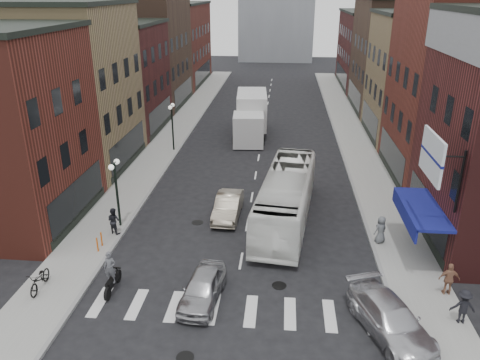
% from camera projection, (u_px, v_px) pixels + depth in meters
% --- Properties ---
extents(ground, '(160.00, 160.00, 0.00)m').
position_uv_depth(ground, '(239.00, 272.00, 23.21)').
color(ground, black).
rests_on(ground, ground).
extents(sidewalk_left, '(3.00, 74.00, 0.15)m').
position_uv_depth(sidewalk_left, '(172.00, 136.00, 44.19)').
color(sidewalk_left, gray).
rests_on(sidewalk_left, ground).
extents(sidewalk_right, '(3.00, 74.00, 0.15)m').
position_uv_depth(sidewalk_right, '(354.00, 142.00, 42.72)').
color(sidewalk_right, gray).
rests_on(sidewalk_right, ground).
extents(curb_left, '(0.20, 74.00, 0.16)m').
position_uv_depth(curb_left, '(188.00, 138.00, 44.09)').
color(curb_left, gray).
rests_on(curb_left, ground).
extents(curb_right, '(0.20, 74.00, 0.16)m').
position_uv_depth(curb_right, '(338.00, 142.00, 42.87)').
color(curb_right, gray).
rests_on(curb_right, ground).
extents(crosswalk_stripes, '(12.00, 2.20, 0.01)m').
position_uv_depth(crosswalk_stripes, '(233.00, 310.00, 20.45)').
color(crosswalk_stripes, silver).
rests_on(crosswalk_stripes, ground).
extents(bldg_left_mid_a, '(10.30, 10.20, 12.30)m').
position_uv_depth(bldg_left_mid_a, '(58.00, 87.00, 35.07)').
color(bldg_left_mid_a, '#9D8456').
rests_on(bldg_left_mid_a, ground).
extents(bldg_left_mid_b, '(10.30, 10.20, 10.30)m').
position_uv_depth(bldg_left_mid_b, '(107.00, 78.00, 44.66)').
color(bldg_left_mid_b, '#431818').
rests_on(bldg_left_mid_b, ground).
extents(bldg_left_far_a, '(10.30, 12.20, 13.30)m').
position_uv_depth(bldg_left_far_a, '(139.00, 48.00, 54.23)').
color(bldg_left_far_a, '#473023').
rests_on(bldg_left_far_a, ground).
extents(bldg_left_far_b, '(10.30, 16.20, 11.30)m').
position_uv_depth(bldg_left_far_b, '(168.00, 44.00, 67.50)').
color(bldg_left_far_b, maroon).
rests_on(bldg_left_far_b, ground).
extents(bldg_right_mid_a, '(10.30, 10.20, 14.30)m').
position_uv_depth(bldg_right_mid_a, '(475.00, 81.00, 32.10)').
color(bldg_right_mid_a, maroon).
rests_on(bldg_right_mid_a, ground).
extents(bldg_right_mid_b, '(10.30, 10.20, 11.30)m').
position_uv_depth(bldg_right_mid_b, '(431.00, 77.00, 41.88)').
color(bldg_right_mid_b, '#9D8456').
rests_on(bldg_right_mid_b, ground).
extents(bldg_right_far_a, '(10.30, 12.20, 12.30)m').
position_uv_depth(bldg_right_far_a, '(404.00, 56.00, 51.82)').
color(bldg_right_far_a, '#473023').
rests_on(bldg_right_far_a, ground).
extents(bldg_right_far_b, '(10.30, 16.20, 10.30)m').
position_uv_depth(bldg_right_far_b, '(380.00, 50.00, 65.10)').
color(bldg_right_far_b, '#431818').
rests_on(bldg_right_far_b, ground).
extents(awning_blue, '(1.80, 5.00, 0.78)m').
position_uv_depth(awning_blue, '(418.00, 209.00, 23.75)').
color(awning_blue, navy).
rests_on(awning_blue, ground).
extents(billboard_sign, '(1.52, 3.00, 3.70)m').
position_uv_depth(billboard_sign, '(434.00, 157.00, 20.61)').
color(billboard_sign, black).
rests_on(billboard_sign, ground).
extents(streetlamp_near, '(0.32, 1.22, 4.11)m').
position_uv_depth(streetlamp_near, '(116.00, 182.00, 26.43)').
color(streetlamp_near, black).
rests_on(streetlamp_near, ground).
extents(streetlamp_far, '(0.32, 1.22, 4.11)m').
position_uv_depth(streetlamp_far, '(172.00, 118.00, 39.33)').
color(streetlamp_far, black).
rests_on(streetlamp_far, ground).
extents(bike_rack, '(0.08, 0.68, 0.80)m').
position_uv_depth(bike_rack, '(99.00, 242.00, 24.86)').
color(bike_rack, '#D8590C').
rests_on(bike_rack, sidewalk_left).
extents(box_truck, '(3.14, 9.14, 3.91)m').
position_uv_depth(box_truck, '(251.00, 116.00, 43.82)').
color(box_truck, silver).
rests_on(box_truck, ground).
extents(motorcycle_rider, '(0.58, 2.04, 2.07)m').
position_uv_depth(motorcycle_rider, '(111.00, 273.00, 21.37)').
color(motorcycle_rider, black).
rests_on(motorcycle_rider, ground).
extents(transit_bus, '(3.93, 11.34, 3.09)m').
position_uv_depth(transit_bus, '(286.00, 197.00, 27.78)').
color(transit_bus, white).
rests_on(transit_bus, ground).
extents(sedan_left_near, '(1.97, 4.06, 1.34)m').
position_uv_depth(sedan_left_near, '(203.00, 288.00, 20.84)').
color(sedan_left_near, '#A7A7AB').
rests_on(sedan_left_near, ground).
extents(sedan_left_far, '(1.61, 4.24, 1.38)m').
position_uv_depth(sedan_left_far, '(228.00, 206.00, 28.59)').
color(sedan_left_far, '#AFA38E').
rests_on(sedan_left_far, ground).
extents(curb_car, '(3.54, 5.23, 1.41)m').
position_uv_depth(curb_car, '(391.00, 319.00, 18.80)').
color(curb_car, silver).
rests_on(curb_car, ground).
extents(parked_bicycle, '(0.77, 1.94, 1.00)m').
position_uv_depth(parked_bicycle, '(40.00, 279.00, 21.47)').
color(parked_bicycle, black).
rests_on(parked_bicycle, sidewalk_left).
extents(ped_left_solo, '(0.86, 0.69, 1.54)m').
position_uv_depth(ped_left_solo, '(114.00, 221.00, 26.32)').
color(ped_left_solo, black).
rests_on(ped_left_solo, sidewalk_left).
extents(ped_right_a, '(1.02, 0.54, 1.55)m').
position_uv_depth(ped_right_a, '(463.00, 306.00, 19.20)').
color(ped_right_a, black).
rests_on(ped_right_a, sidewalk_right).
extents(ped_right_b, '(0.93, 0.47, 1.57)m').
position_uv_depth(ped_right_b, '(449.00, 279.00, 21.00)').
color(ped_right_b, '#9A684E').
rests_on(ped_right_b, sidewalk_right).
extents(ped_right_c, '(0.90, 0.81, 1.54)m').
position_uv_depth(ped_right_c, '(381.00, 230.00, 25.34)').
color(ped_right_c, slate).
rests_on(ped_right_c, sidewalk_right).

